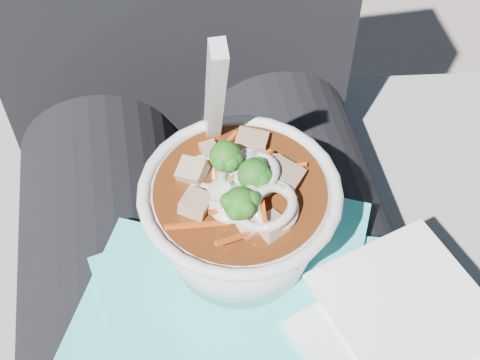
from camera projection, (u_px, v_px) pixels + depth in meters
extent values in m
cube|color=gray|center=(210.00, 336.00, 0.90)|extent=(1.05, 0.62, 0.46)
cylinder|color=black|center=(116.00, 355.00, 0.56)|extent=(0.16, 0.48, 0.16)
cylinder|color=black|center=(327.00, 319.00, 0.58)|extent=(0.16, 0.48, 0.16)
cube|color=#30CAC9|center=(260.00, 344.00, 0.48)|extent=(0.23, 0.24, 0.00)
cube|color=#30CAC9|center=(292.00, 307.00, 0.49)|extent=(0.20, 0.20, 0.00)
cube|color=#30CAC9|center=(190.00, 334.00, 0.48)|extent=(0.22, 0.22, 0.00)
cube|color=#30CAC9|center=(245.00, 303.00, 0.49)|extent=(0.22, 0.20, 0.00)
cube|color=#30CAC9|center=(241.00, 242.00, 0.52)|extent=(0.13, 0.15, 0.00)
cube|color=#30CAC9|center=(245.00, 288.00, 0.49)|extent=(0.23, 0.25, 0.00)
cube|color=#30CAC9|center=(268.00, 337.00, 0.47)|extent=(0.27, 0.26, 0.00)
cube|color=white|center=(413.00, 354.00, 0.45)|extent=(0.17, 0.17, 0.00)
cube|color=white|center=(406.00, 304.00, 0.47)|extent=(0.13, 0.13, 0.00)
torus|color=silver|center=(240.00, 191.00, 0.45)|extent=(0.14, 0.14, 0.01)
cylinder|color=#451D09|center=(240.00, 194.00, 0.45)|extent=(0.12, 0.12, 0.01)
torus|color=beige|center=(241.00, 178.00, 0.45)|extent=(0.05, 0.05, 0.01)
torus|color=beige|center=(255.00, 179.00, 0.45)|extent=(0.04, 0.04, 0.02)
torus|color=beige|center=(207.00, 173.00, 0.46)|extent=(0.04, 0.03, 0.02)
torus|color=beige|center=(271.00, 170.00, 0.45)|extent=(0.04, 0.04, 0.03)
torus|color=beige|center=(275.00, 208.00, 0.43)|extent=(0.04, 0.04, 0.03)
torus|color=beige|center=(232.00, 190.00, 0.44)|extent=(0.05, 0.05, 0.03)
torus|color=beige|center=(237.00, 175.00, 0.46)|extent=(0.04, 0.04, 0.02)
torus|color=beige|center=(250.00, 175.00, 0.45)|extent=(0.05, 0.05, 0.02)
torus|color=beige|center=(247.00, 176.00, 0.44)|extent=(0.06, 0.06, 0.02)
torus|color=beige|center=(265.00, 205.00, 0.43)|extent=(0.05, 0.04, 0.02)
torus|color=beige|center=(241.00, 185.00, 0.44)|extent=(0.04, 0.04, 0.02)
cylinder|color=beige|center=(270.00, 168.00, 0.45)|extent=(0.02, 0.02, 0.01)
cylinder|color=beige|center=(235.00, 170.00, 0.45)|extent=(0.02, 0.03, 0.02)
cylinder|color=beige|center=(218.00, 193.00, 0.44)|extent=(0.02, 0.01, 0.02)
cylinder|color=olive|center=(253.00, 186.00, 0.44)|extent=(0.01, 0.01, 0.01)
sphere|color=#145112|center=(254.00, 175.00, 0.43)|extent=(0.02, 0.02, 0.02)
sphere|color=#145112|center=(262.00, 179.00, 0.43)|extent=(0.01, 0.01, 0.01)
sphere|color=#145112|center=(264.00, 176.00, 0.43)|extent=(0.01, 0.01, 0.01)
sphere|color=#145112|center=(259.00, 165.00, 0.44)|extent=(0.01, 0.01, 0.01)
sphere|color=#145112|center=(253.00, 165.00, 0.44)|extent=(0.01, 0.01, 0.01)
cylinder|color=olive|center=(226.00, 168.00, 0.45)|extent=(0.01, 0.01, 0.01)
sphere|color=#145112|center=(225.00, 156.00, 0.44)|extent=(0.02, 0.02, 0.02)
sphere|color=#145112|center=(230.00, 163.00, 0.44)|extent=(0.01, 0.01, 0.01)
sphere|color=#145112|center=(232.00, 162.00, 0.44)|extent=(0.01, 0.01, 0.01)
sphere|color=#145112|center=(221.00, 163.00, 0.44)|extent=(0.01, 0.01, 0.01)
sphere|color=#145112|center=(235.00, 160.00, 0.44)|extent=(0.01, 0.01, 0.01)
cylinder|color=olive|center=(240.00, 215.00, 0.43)|extent=(0.01, 0.01, 0.01)
sphere|color=#145112|center=(240.00, 203.00, 0.42)|extent=(0.02, 0.02, 0.02)
sphere|color=#145112|center=(228.00, 201.00, 0.42)|extent=(0.01, 0.01, 0.01)
sphere|color=#145112|center=(235.00, 212.00, 0.42)|extent=(0.01, 0.01, 0.01)
sphere|color=#145112|center=(247.00, 208.00, 0.41)|extent=(0.01, 0.01, 0.01)
sphere|color=#145112|center=(251.00, 199.00, 0.42)|extent=(0.01, 0.01, 0.01)
cube|color=#DF5012|center=(198.00, 225.00, 0.43)|extent=(0.04, 0.00, 0.01)
cube|color=#DF5012|center=(224.00, 147.00, 0.47)|extent=(0.02, 0.03, 0.00)
cube|color=#DF5012|center=(240.00, 236.00, 0.42)|extent=(0.03, 0.02, 0.01)
cube|color=#DF5012|center=(248.00, 167.00, 0.45)|extent=(0.04, 0.02, 0.01)
cube|color=#DF5012|center=(254.00, 157.00, 0.46)|extent=(0.03, 0.01, 0.01)
cube|color=#DF5012|center=(233.00, 215.00, 0.43)|extent=(0.03, 0.01, 0.01)
cube|color=#DF5012|center=(218.00, 192.00, 0.44)|extent=(0.01, 0.04, 0.02)
cube|color=#DF5012|center=(280.00, 169.00, 0.46)|extent=(0.04, 0.00, 0.00)
cube|color=#DF5012|center=(261.00, 190.00, 0.43)|extent=(0.01, 0.05, 0.00)
cube|color=#A1775B|center=(284.00, 176.00, 0.45)|extent=(0.03, 0.03, 0.02)
cube|color=#A1775B|center=(252.00, 143.00, 0.47)|extent=(0.03, 0.02, 0.02)
cube|color=#A1775B|center=(210.00, 152.00, 0.47)|extent=(0.01, 0.02, 0.01)
cube|color=#A1775B|center=(192.00, 171.00, 0.45)|extent=(0.03, 0.03, 0.02)
cube|color=#A1775B|center=(196.00, 204.00, 0.44)|extent=(0.03, 0.03, 0.01)
cube|color=#A1775B|center=(252.00, 227.00, 0.43)|extent=(0.02, 0.02, 0.01)
cube|color=#A1775B|center=(271.00, 226.00, 0.43)|extent=(0.02, 0.03, 0.02)
ellipsoid|color=silver|center=(228.00, 200.00, 0.44)|extent=(0.03, 0.04, 0.01)
cube|color=silver|center=(215.00, 96.00, 0.43)|extent=(0.01, 0.06, 0.13)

